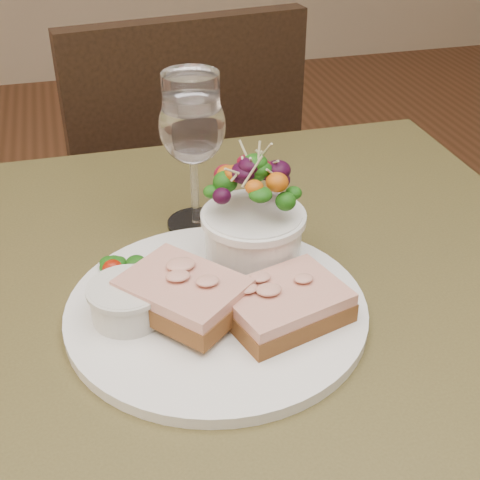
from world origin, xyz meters
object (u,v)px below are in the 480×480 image
object	(u,v)px
cafe_table	(235,375)
sandwich_back	(183,294)
ramekin	(127,300)
sandwich_front	(285,304)
wine_glass	(192,130)
chair_far	(172,272)
dinner_plate	(217,309)
salad_bowl	(253,215)

from	to	relation	value
cafe_table	sandwich_back	world-z (taller)	sandwich_back
cafe_table	ramekin	world-z (taller)	ramekin
sandwich_front	wine_glass	xyz separation A→B (m)	(-0.04, 0.21, 0.10)
sandwich_back	wine_glass	bearing A→B (deg)	124.84
cafe_table	ramekin	distance (m)	0.17
cafe_table	sandwich_back	bearing A→B (deg)	-160.30
chair_far	dinner_plate	world-z (taller)	chair_far
cafe_table	chair_far	size ratio (longest dim) A/B	0.89
sandwich_back	ramekin	distance (m)	0.05
cafe_table	sandwich_back	distance (m)	0.15
cafe_table	sandwich_front	world-z (taller)	sandwich_front
dinner_plate	sandwich_back	distance (m)	0.04
sandwich_front	wine_glass	size ratio (longest dim) A/B	0.75
chair_far	sandwich_back	xyz separation A→B (m)	(-0.09, -0.73, 0.49)
dinner_plate	sandwich_front	world-z (taller)	sandwich_front
wine_glass	chair_far	bearing A→B (deg)	85.59
sandwich_front	cafe_table	bearing A→B (deg)	109.90
wine_glass	cafe_table	bearing A→B (deg)	-87.69
chair_far	dinner_plate	distance (m)	0.86
chair_far	sandwich_front	size ratio (longest dim) A/B	6.85
salad_bowl	sandwich_back	bearing A→B (deg)	-142.20
sandwich_front	salad_bowl	size ratio (longest dim) A/B	1.03
dinner_plate	salad_bowl	distance (m)	0.11
cafe_table	salad_bowl	size ratio (longest dim) A/B	6.30
cafe_table	wine_glass	world-z (taller)	wine_glass
ramekin	salad_bowl	xyz separation A→B (m)	(0.14, 0.06, 0.04)
chair_far	wine_glass	world-z (taller)	wine_glass
salad_bowl	wine_glass	world-z (taller)	wine_glass
dinner_plate	cafe_table	bearing A→B (deg)	33.11
sandwich_back	chair_far	bearing A→B (deg)	132.82
sandwich_back	ramekin	world-z (taller)	sandwich_back
ramekin	salad_bowl	bearing A→B (deg)	22.83
ramekin	chair_far	bearing A→B (deg)	78.75
sandwich_front	salad_bowl	distance (m)	0.11
chair_far	dinner_plate	xyz separation A→B (m)	(-0.06, -0.73, 0.46)
cafe_table	chair_far	bearing A→B (deg)	87.11
chair_far	ramekin	world-z (taller)	chair_far
chair_far	ramekin	xyz separation A→B (m)	(-0.14, -0.72, 0.49)
sandwich_front	sandwich_back	xyz separation A→B (m)	(-0.09, 0.03, 0.01)
chair_far	wine_glass	size ratio (longest dim) A/B	5.14
salad_bowl	wine_glass	distance (m)	0.13
cafe_table	sandwich_front	xyz separation A→B (m)	(0.04, -0.05, 0.13)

